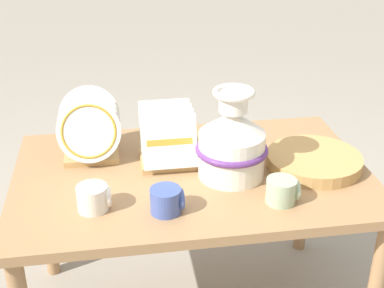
# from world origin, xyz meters

# --- Properties ---
(display_table) EXTENTS (1.26, 0.80, 0.66)m
(display_table) POSITION_xyz_m (0.00, 0.00, 0.59)
(display_table) COLOR #9E754C
(display_table) RESTS_ON ground_plane
(ceramic_vase) EXTENTS (0.25, 0.25, 0.32)m
(ceramic_vase) POSITION_xyz_m (0.13, -0.04, 0.80)
(ceramic_vase) COLOR white
(ceramic_vase) RESTS_ON display_table
(dish_rack_round_plates) EXTENTS (0.23, 0.22, 0.25)m
(dish_rack_round_plates) POSITION_xyz_m (-0.35, 0.16, 0.76)
(dish_rack_round_plates) COLOR tan
(dish_rack_round_plates) RESTS_ON display_table
(dish_rack_square_plates) EXTENTS (0.20, 0.21, 0.21)m
(dish_rack_square_plates) POSITION_xyz_m (-0.08, 0.08, 0.74)
(dish_rack_square_plates) COLOR tan
(dish_rack_square_plates) RESTS_ON display_table
(wicker_charger_stack) EXTENTS (0.34, 0.34, 0.04)m
(wicker_charger_stack) POSITION_xyz_m (0.44, -0.03, 0.69)
(wicker_charger_stack) COLOR tan
(wicker_charger_stack) RESTS_ON display_table
(mug_sage_glaze) EXTENTS (0.11, 0.10, 0.08)m
(mug_sage_glaze) POSITION_xyz_m (0.26, -0.24, 0.71)
(mug_sage_glaze) COLOR #9EB28E
(mug_sage_glaze) RESTS_ON display_table
(mug_cobalt_glaze) EXTENTS (0.11, 0.10, 0.08)m
(mug_cobalt_glaze) POSITION_xyz_m (-0.12, -0.24, 0.71)
(mug_cobalt_glaze) COLOR #42569E
(mug_cobalt_glaze) RESTS_ON display_table
(mug_cream_glaze) EXTENTS (0.11, 0.10, 0.08)m
(mug_cream_glaze) POSITION_xyz_m (-0.34, -0.19, 0.71)
(mug_cream_glaze) COLOR silver
(mug_cream_glaze) RESTS_ON display_table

